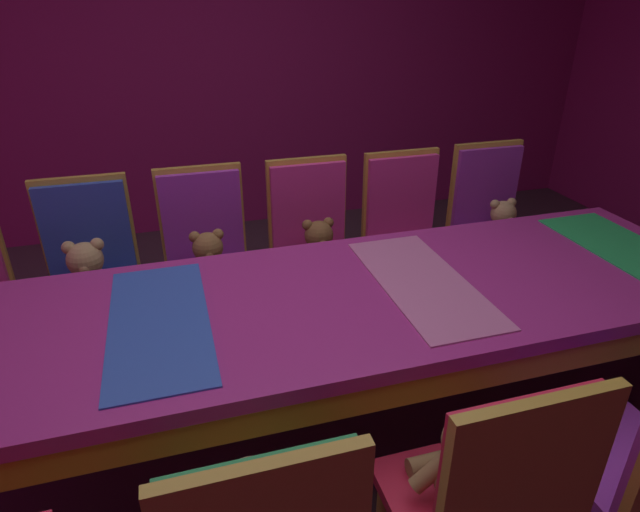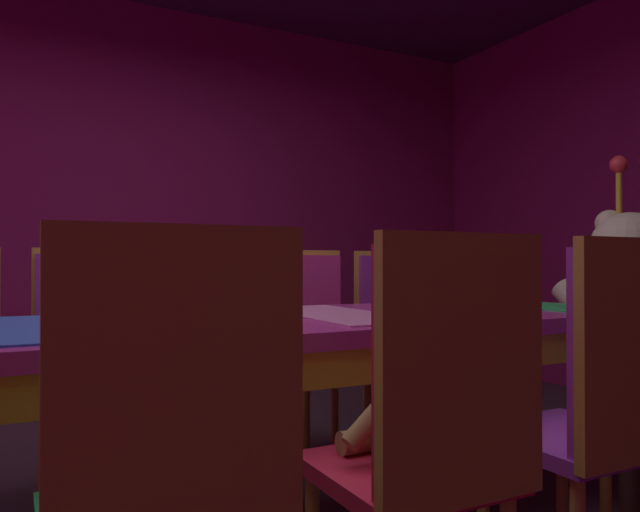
{
  "view_description": "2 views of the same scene",
  "coord_description": "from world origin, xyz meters",
  "px_view_note": "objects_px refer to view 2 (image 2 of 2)",
  "views": [
    {
      "loc": [
        1.56,
        -0.38,
        1.72
      ],
      "look_at": [
        -0.16,
        0.12,
        0.82
      ],
      "focal_mm": 29.88,
      "sensor_mm": 36.0,
      "label": 1
    },
    {
      "loc": [
        1.84,
        -0.53,
        0.92
      ],
      "look_at": [
        -0.03,
        0.43,
        0.95
      ],
      "focal_mm": 33.6,
      "sensor_mm": 36.0,
      "label": 2
    }
  ],
  "objects_px": {
    "chair_left_4": "(310,329)",
    "chair_left_5": "(395,323)",
    "teddy_left_5": "(411,330)",
    "king_teddy_bear": "(628,294)",
    "teddy_left_2": "(90,349)",
    "banquet_table": "(202,347)",
    "teddy_right_2": "(153,440)",
    "chair_left_3": "(210,334)",
    "chair_right_3": "(439,416)",
    "chair_right_4": "(608,391)",
    "chair_left_2": "(86,341)",
    "chair_right_2": "(170,456)",
    "teddy_right_3": "(400,411)",
    "teddy_left_3": "(219,341)"
  },
  "relations": [
    {
      "from": "chair_left_2",
      "to": "teddy_left_5",
      "type": "xyz_separation_m",
      "value": [
        0.14,
        1.56,
        -0.02
      ]
    },
    {
      "from": "chair_left_2",
      "to": "king_teddy_bear",
      "type": "xyz_separation_m",
      "value": [
        0.84,
        2.3,
        0.18
      ]
    },
    {
      "from": "teddy_right_3",
      "to": "chair_right_4",
      "type": "relative_size",
      "value": 0.3
    },
    {
      "from": "teddy_left_3",
      "to": "chair_left_5",
      "type": "height_order",
      "value": "chair_left_5"
    },
    {
      "from": "chair_right_4",
      "to": "banquet_table",
      "type": "bearing_deg",
      "value": 45.34
    },
    {
      "from": "banquet_table",
      "to": "chair_left_2",
      "type": "height_order",
      "value": "chair_left_2"
    },
    {
      "from": "chair_left_4",
      "to": "chair_left_5",
      "type": "height_order",
      "value": "same"
    },
    {
      "from": "chair_left_5",
      "to": "chair_right_4",
      "type": "distance_m",
      "value": 1.72
    },
    {
      "from": "chair_right_3",
      "to": "chair_right_4",
      "type": "height_order",
      "value": "same"
    },
    {
      "from": "chair_right_4",
      "to": "king_teddy_bear",
      "type": "xyz_separation_m",
      "value": [
        -0.82,
        1.22,
        0.18
      ]
    },
    {
      "from": "chair_left_3",
      "to": "teddy_left_5",
      "type": "relative_size",
      "value": 3.43
    },
    {
      "from": "banquet_table",
      "to": "chair_left_3",
      "type": "bearing_deg",
      "value": 161.69
    },
    {
      "from": "banquet_table",
      "to": "teddy_left_3",
      "type": "xyz_separation_m",
      "value": [
        -0.68,
        0.27,
        -0.08
      ]
    },
    {
      "from": "teddy_left_3",
      "to": "chair_right_2",
      "type": "bearing_deg",
      "value": -20.63
    },
    {
      "from": "teddy_right_2",
      "to": "chair_right_4",
      "type": "bearing_deg",
      "value": -97.2
    },
    {
      "from": "chair_left_3",
      "to": "teddy_right_2",
      "type": "xyz_separation_m",
      "value": [
        1.5,
        -0.57,
        -0.01
      ]
    },
    {
      "from": "banquet_table",
      "to": "chair_left_4",
      "type": "relative_size",
      "value": 3.41
    },
    {
      "from": "chair_left_3",
      "to": "chair_left_5",
      "type": "distance_m",
      "value": 1.03
    },
    {
      "from": "teddy_left_2",
      "to": "king_teddy_bear",
      "type": "height_order",
      "value": "king_teddy_bear"
    },
    {
      "from": "teddy_left_5",
      "to": "king_teddy_bear",
      "type": "distance_m",
      "value": 1.04
    },
    {
      "from": "teddy_left_5",
      "to": "chair_right_3",
      "type": "relative_size",
      "value": 0.29
    },
    {
      "from": "chair_left_3",
      "to": "teddy_left_3",
      "type": "relative_size",
      "value": 3.31
    },
    {
      "from": "chair_right_3",
      "to": "teddy_right_3",
      "type": "relative_size",
      "value": 3.37
    },
    {
      "from": "teddy_left_2",
      "to": "king_teddy_bear",
      "type": "bearing_deg",
      "value": 73.26
    },
    {
      "from": "chair_left_3",
      "to": "chair_right_4",
      "type": "relative_size",
      "value": 1.0
    },
    {
      "from": "teddy_left_3",
      "to": "chair_right_3",
      "type": "height_order",
      "value": "chair_right_3"
    },
    {
      "from": "teddy_left_5",
      "to": "king_teddy_bear",
      "type": "bearing_deg",
      "value": 47.16
    },
    {
      "from": "banquet_table",
      "to": "chair_left_2",
      "type": "relative_size",
      "value": 3.41
    },
    {
      "from": "teddy_left_2",
      "to": "chair_right_3",
      "type": "distance_m",
      "value": 1.6
    },
    {
      "from": "chair_left_3",
      "to": "chair_right_4",
      "type": "xyz_separation_m",
      "value": [
        1.64,
        0.55,
        0.0
      ]
    },
    {
      "from": "banquet_table",
      "to": "teddy_left_5",
      "type": "relative_size",
      "value": 11.7
    },
    {
      "from": "chair_right_2",
      "to": "teddy_right_2",
      "type": "bearing_deg",
      "value": 0.0
    },
    {
      "from": "teddy_right_2",
      "to": "chair_right_3",
      "type": "relative_size",
      "value": 0.32
    },
    {
      "from": "chair_right_3",
      "to": "chair_right_4",
      "type": "distance_m",
      "value": 0.55
    },
    {
      "from": "banquet_table",
      "to": "chair_left_4",
      "type": "height_order",
      "value": "chair_left_4"
    },
    {
      "from": "chair_left_2",
      "to": "teddy_right_2",
      "type": "distance_m",
      "value": 1.51
    },
    {
      "from": "chair_left_4",
      "to": "teddy_right_2",
      "type": "height_order",
      "value": "chair_left_4"
    },
    {
      "from": "chair_left_5",
      "to": "king_teddy_bear",
      "type": "relative_size",
      "value": 1.0
    },
    {
      "from": "chair_left_5",
      "to": "teddy_right_3",
      "type": "height_order",
      "value": "chair_left_5"
    },
    {
      "from": "teddy_right_3",
      "to": "teddy_left_5",
      "type": "bearing_deg",
      "value": -36.82
    },
    {
      "from": "banquet_table",
      "to": "chair_right_4",
      "type": "xyz_separation_m",
      "value": [
        0.82,
        0.83,
        -0.06
      ]
    },
    {
      "from": "chair_left_2",
      "to": "banquet_table",
      "type": "bearing_deg",
      "value": 16.96
    },
    {
      "from": "teddy_left_5",
      "to": "chair_right_2",
      "type": "relative_size",
      "value": 0.29
    },
    {
      "from": "banquet_table",
      "to": "chair_left_2",
      "type": "bearing_deg",
      "value": -163.04
    },
    {
      "from": "chair_left_5",
      "to": "teddy_right_2",
      "type": "xyz_separation_m",
      "value": [
        1.51,
        -1.59,
        -0.01
      ]
    },
    {
      "from": "banquet_table",
      "to": "teddy_right_2",
      "type": "relative_size",
      "value": 10.75
    },
    {
      "from": "banquet_table",
      "to": "chair_right_2",
      "type": "distance_m",
      "value": 0.87
    },
    {
      "from": "chair_left_2",
      "to": "teddy_left_5",
      "type": "bearing_deg",
      "value": 84.69
    },
    {
      "from": "chair_right_4",
      "to": "chair_right_3",
      "type": "bearing_deg",
      "value": 90.39
    },
    {
      "from": "banquet_table",
      "to": "chair_right_2",
      "type": "xyz_separation_m",
      "value": [
        0.82,
        -0.29,
        -0.06
      ]
    }
  ]
}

